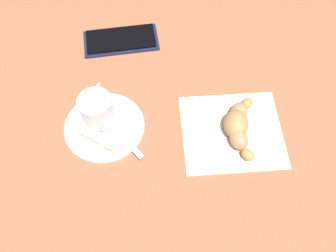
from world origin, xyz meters
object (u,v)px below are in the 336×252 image
sugar_packet (97,138)px  napkin (232,131)px  saucer (104,126)px  espresso_cup (97,109)px  cell_phone (121,40)px  teaspoon (109,124)px  croissant (238,125)px

sugar_packet → napkin: size_ratio=0.40×
saucer → sugar_packet: size_ratio=2.04×
espresso_cup → napkin: size_ratio=0.47×
cell_phone → sugar_packet: bearing=92.1°
teaspoon → sugar_packet: teaspoon is taller
espresso_cup → croissant: (-0.24, -0.01, -0.02)m
teaspoon → sugar_packet: bearing=64.0°
napkin → croissant: size_ratio=1.31×
saucer → cell_phone: same height
sugar_packet → espresso_cup: bearing=122.2°
napkin → cell_phone: bearing=-37.3°
croissant → saucer: bearing=6.8°
croissant → cell_phone: 0.30m
espresso_cup → croissant: size_ratio=0.62×
teaspoon → napkin: size_ratio=0.64×
cell_phone → saucer: bearing=93.7°
teaspoon → sugar_packet: size_ratio=1.60×
teaspoon → sugar_packet: (0.01, 0.03, 0.00)m
espresso_cup → sugar_packet: espresso_cup is taller
cell_phone → napkin: bearing=142.7°
croissant → cell_phone: croissant is taller
napkin → cell_phone: cell_phone is taller
espresso_cup → croissant: espresso_cup is taller
saucer → cell_phone: 0.20m
saucer → espresso_cup: 0.04m
teaspoon → espresso_cup: bearing=-30.3°
sugar_packet → croissant: (-0.23, -0.05, 0.01)m
espresso_cup → cell_phone: 0.19m
sugar_packet → cell_phone: 0.23m
sugar_packet → croissant: size_ratio=0.52×
teaspoon → cell_phone: size_ratio=0.68×
saucer → napkin: size_ratio=0.81×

